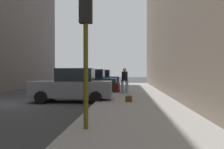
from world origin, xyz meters
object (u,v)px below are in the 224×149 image
object	(u,v)px
traffic_light	(86,27)
fire_hydrant	(114,85)
parked_dark_green_sedan	(90,82)
pedestrian_in_red_jacket	(125,79)
pedestrian_in_jeans	(125,79)
parked_blue_sedan	(99,79)
rolling_suitcase	(117,87)
duffel_bag	(129,99)
parked_gray_coupe	(73,86)

from	to	relation	value
traffic_light	fire_hydrant	bearing A→B (deg)	90.21
parked_dark_green_sedan	pedestrian_in_red_jacket	xyz separation A→B (m)	(2.69, -0.66, 0.26)
fire_hydrant	pedestrian_in_jeans	xyz separation A→B (m)	(0.91, -3.36, 0.61)
pedestrian_in_jeans	pedestrian_in_red_jacket	bearing A→B (deg)	91.12
parked_blue_sedan	rolling_suitcase	distance (m)	8.10
traffic_light	pedestrian_in_jeans	distance (m)	10.58
pedestrian_in_jeans	duffel_bag	xyz separation A→B (m)	(0.25, -4.57, -0.81)
pedestrian_in_red_jacket	pedestrian_in_jeans	distance (m)	1.52
parked_gray_coupe	parked_dark_green_sedan	bearing A→B (deg)	90.00
fire_hydrant	pedestrian_in_red_jacket	size ratio (longest dim) A/B	0.41
parked_blue_sedan	parked_gray_coupe	bearing A→B (deg)	-90.00
parked_blue_sedan	rolling_suitcase	bearing A→B (deg)	-74.58
pedestrian_in_jeans	parked_gray_coupe	bearing A→B (deg)	-126.75
pedestrian_in_red_jacket	fire_hydrant	bearing A→B (deg)	115.74
parked_dark_green_sedan	fire_hydrant	xyz separation A→B (m)	(1.80, 1.17, -0.35)
pedestrian_in_jeans	rolling_suitcase	world-z (taller)	pedestrian_in_jeans
parked_dark_green_sedan	duffel_bag	bearing A→B (deg)	-66.28
parked_blue_sedan	pedestrian_in_red_jacket	bearing A→B (deg)	-69.22
fire_hydrant	parked_blue_sedan	bearing A→B (deg)	108.97
parked_gray_coupe	fire_hydrant	size ratio (longest dim) A/B	6.01
parked_dark_green_sedan	fire_hydrant	size ratio (longest dim) A/B	5.97
parked_dark_green_sedan	traffic_light	xyz separation A→B (m)	(1.85, -12.60, 1.91)
traffic_light	pedestrian_in_jeans	bearing A→B (deg)	85.26
traffic_light	pedestrian_in_jeans	world-z (taller)	traffic_light
parked_gray_coupe	duffel_bag	bearing A→B (deg)	-17.42
pedestrian_in_red_jacket	pedestrian_in_jeans	xyz separation A→B (m)	(0.03, -1.52, 0.00)
parked_dark_green_sedan	pedestrian_in_jeans	bearing A→B (deg)	-38.82
parked_blue_sedan	duffel_bag	xyz separation A→B (m)	(2.97, -13.17, -0.56)
pedestrian_in_red_jacket	duffel_bag	bearing A→B (deg)	-87.35
pedestrian_in_red_jacket	rolling_suitcase	world-z (taller)	pedestrian_in_red_jacket
parked_gray_coupe	fire_hydrant	bearing A→B (deg)	75.54
parked_blue_sedan	pedestrian_in_red_jacket	size ratio (longest dim) A/B	2.46
parked_blue_sedan	duffel_bag	distance (m)	13.52
pedestrian_in_red_jacket	rolling_suitcase	size ratio (longest dim) A/B	1.64
pedestrian_in_red_jacket	rolling_suitcase	xyz separation A→B (m)	(-0.54, -0.72, -0.61)
parked_dark_green_sedan	traffic_light	world-z (taller)	traffic_light
pedestrian_in_jeans	duffel_bag	size ratio (longest dim) A/B	3.89
pedestrian_in_jeans	duffel_bag	distance (m)	4.65
parked_blue_sedan	duffel_bag	size ratio (longest dim) A/B	9.57
parked_gray_coupe	parked_blue_sedan	world-z (taller)	same
fire_hydrant	rolling_suitcase	world-z (taller)	rolling_suitcase
parked_gray_coupe	pedestrian_in_jeans	xyz separation A→B (m)	(2.72, 3.64, 0.26)
traffic_light	pedestrian_in_red_jacket	world-z (taller)	traffic_light
duffel_bag	traffic_light	bearing A→B (deg)	-100.81
parked_blue_sedan	pedestrian_in_jeans	size ratio (longest dim) A/B	2.46
parked_dark_green_sedan	parked_gray_coupe	bearing A→B (deg)	-90.00
fire_hydrant	traffic_light	xyz separation A→B (m)	(0.05, -13.77, 2.26)
traffic_light	parked_blue_sedan	bearing A→B (deg)	95.57
parked_dark_green_sedan	rolling_suitcase	size ratio (longest dim) A/B	4.04
traffic_light	duffel_bag	distance (m)	6.44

